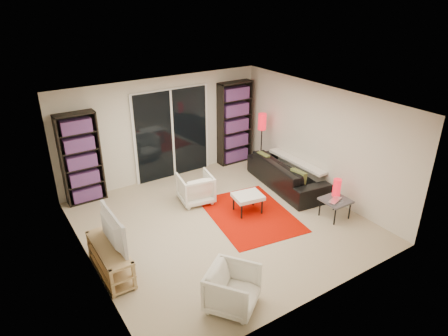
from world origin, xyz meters
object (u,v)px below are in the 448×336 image
(armchair_back, at_px, (196,188))
(armchair_front, at_px, (233,289))
(bookshelf_left, at_px, (81,159))
(bookshelf_right, at_px, (235,123))
(sofa, at_px, (287,173))
(ottoman, at_px, (248,197))
(tv_stand, at_px, (110,259))
(floor_lamp, at_px, (262,127))
(side_table, at_px, (336,201))

(armchair_back, bearing_deg, armchair_front, 79.90)
(bookshelf_left, height_order, bookshelf_right, bookshelf_right)
(bookshelf_right, height_order, armchair_back, bookshelf_right)
(bookshelf_left, relative_size, bookshelf_right, 0.93)
(sofa, bearing_deg, ottoman, 114.85)
(tv_stand, bearing_deg, bookshelf_right, 31.89)
(armchair_back, relative_size, armchair_front, 1.00)
(armchair_back, distance_m, floor_lamp, 2.37)
(bookshelf_left, xyz_separation_m, armchair_back, (1.94, -1.32, -0.66))
(bookshelf_left, height_order, sofa, bookshelf_left)
(tv_stand, relative_size, armchair_front, 1.79)
(armchair_front, bearing_deg, side_table, -19.44)
(sofa, xyz_separation_m, armchair_back, (-2.10, 0.52, -0.01))
(tv_stand, bearing_deg, floor_lamp, 22.42)
(tv_stand, xyz_separation_m, ottoman, (2.95, 0.32, 0.08))
(bookshelf_right, xyz_separation_m, side_table, (0.10, -3.38, -0.69))
(armchair_front, distance_m, floor_lamp, 4.85)
(tv_stand, distance_m, armchair_back, 2.62)
(bookshelf_left, height_order, ottoman, bookshelf_left)
(bookshelf_right, bearing_deg, floor_lamp, -71.32)
(side_table, relative_size, floor_lamp, 0.36)
(tv_stand, xyz_separation_m, armchair_front, (1.22, -1.69, 0.05))
(bookshelf_left, height_order, armchair_front, bookshelf_left)
(tv_stand, height_order, ottoman, tv_stand)
(bookshelf_left, relative_size, tv_stand, 1.56)
(armchair_front, bearing_deg, sofa, 1.87)
(armchair_back, height_order, ottoman, armchair_back)
(side_table, distance_m, floor_lamp, 2.72)
(sofa, xyz_separation_m, ottoman, (-1.43, -0.45, 0.02))
(bookshelf_left, bearing_deg, ottoman, -41.11)
(sofa, bearing_deg, tv_stand, 107.41)
(bookshelf_right, bearing_deg, side_table, -88.33)
(tv_stand, relative_size, sofa, 0.57)
(ottoman, bearing_deg, side_table, -39.51)
(armchair_back, distance_m, armchair_front, 3.16)
(ottoman, xyz_separation_m, floor_lamp, (1.50, 1.51, 0.77))
(bookshelf_left, relative_size, floor_lamp, 1.34)
(sofa, xyz_separation_m, armchair_front, (-3.16, -2.46, -0.00))
(bookshelf_right, bearing_deg, tv_stand, -148.11)
(sofa, height_order, armchair_back, sofa)
(side_table, bearing_deg, floor_lamp, 86.45)
(bookshelf_left, height_order, armchair_back, bookshelf_left)
(tv_stand, height_order, sofa, sofa)
(bookshelf_right, relative_size, sofa, 0.95)
(side_table, bearing_deg, tv_stand, 169.74)
(bookshelf_right, xyz_separation_m, sofa, (0.19, -1.83, -0.73))
(bookshelf_left, bearing_deg, tv_stand, -97.40)
(armchair_back, xyz_separation_m, armchair_front, (-1.07, -2.98, 0.00))
(bookshelf_left, relative_size, armchair_back, 2.80)
(bookshelf_left, xyz_separation_m, sofa, (4.04, -1.83, -0.65))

